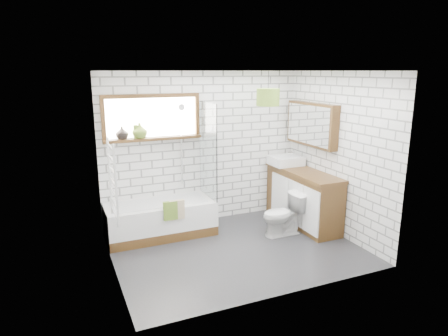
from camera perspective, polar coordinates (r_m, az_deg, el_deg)
name	(u,v)px	position (r m, az deg, el deg)	size (l,w,h in m)	color
floor	(236,250)	(5.86, 1.79, -11.57)	(3.40, 2.60, 0.01)	#252529
ceiling	(238,70)	(5.30, 1.99, 13.77)	(3.40, 2.60, 0.01)	white
wall_back	(204,148)	(6.63, -2.92, 2.83)	(3.40, 0.01, 2.50)	white
wall_front	(289,190)	(4.34, 9.23, -3.18)	(3.40, 0.01, 2.50)	white
wall_left	(109,178)	(4.99, -16.14, -1.34)	(0.01, 2.60, 2.50)	white
wall_right	(338,155)	(6.35, 15.96, 1.83)	(0.01, 2.60, 2.50)	white
window	(152,118)	(6.26, -10.20, 7.09)	(1.52, 0.16, 0.68)	#3C2510
towel_radiator	(113,181)	(5.01, -15.60, -1.84)	(0.06, 0.52, 1.00)	white
mirror_cabinet	(311,124)	(6.70, 12.39, 6.12)	(0.16, 1.20, 0.70)	#3C2510
shower_riser	(181,145)	(6.44, -6.13, 3.36)	(0.02, 0.02, 1.30)	silver
bathtub	(160,219)	(6.31, -9.07, -7.19)	(1.65, 0.73, 0.53)	white
shower_screen	(208,151)	(6.26, -2.28, 2.50)	(0.02, 0.72, 1.50)	white
towel_green	(170,211)	(5.91, -7.67, -6.06)	(0.21, 0.06, 0.28)	olive
towel_beige	(177,210)	(5.93, -6.74, -5.94)	(0.22, 0.06, 0.29)	tan
vanity	(303,197)	(6.77, 11.18, -4.11)	(0.52, 1.60, 0.91)	#3C2510
basin	(286,161)	(6.98, 8.81, 1.07)	(0.52, 0.45, 0.15)	white
tap	(294,156)	(7.05, 9.93, 1.66)	(0.03, 0.03, 0.17)	silver
toilet	(283,215)	(6.29, 8.40, -6.61)	(0.65, 0.37, 0.66)	white
vase_olive	(140,132)	(6.21, -11.93, 5.07)	(0.22, 0.22, 0.23)	olive
vase_dark	(122,134)	(6.17, -14.35, 4.70)	(0.19, 0.19, 0.20)	black
bottle	(136,133)	(6.20, -12.47, 4.89)	(0.07, 0.07, 0.20)	olive
pendant	(268,97)	(6.34, 6.29, 10.02)	(0.36, 0.36, 0.27)	olive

